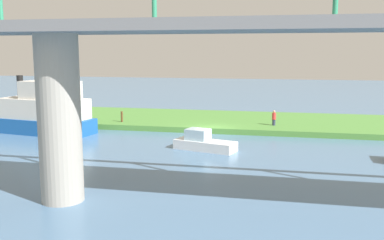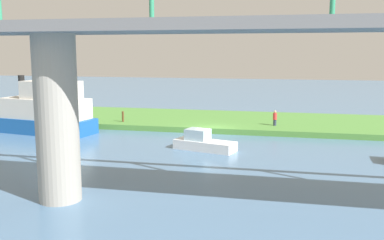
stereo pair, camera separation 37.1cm
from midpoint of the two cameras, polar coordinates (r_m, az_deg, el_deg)
ground_plane at (r=38.86m, az=2.79°, el=-1.83°), size 160.00×160.00×0.00m
grassy_bank at (r=44.65m, az=4.13°, el=-0.11°), size 80.00×12.00×0.50m
bridge_pylon at (r=21.86m, az=-16.72°, el=0.11°), size 2.05×2.05×8.07m
bridge_span at (r=21.68m, az=-17.25°, el=12.04°), size 58.85×4.30×3.25m
person_on_bank at (r=40.91m, az=11.01°, el=0.27°), size 0.51×0.51×1.39m
mooring_post at (r=42.83m, az=-8.74°, el=0.45°), size 0.20×0.20×1.02m
skiff_small at (r=41.35m, az=-18.52°, el=1.03°), size 10.43×4.96×5.12m
pontoon_yellow at (r=32.54m, az=1.79°, el=-2.96°), size 4.87×2.86×1.53m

